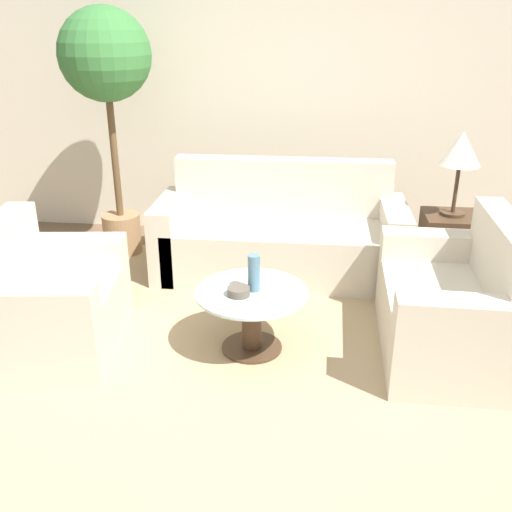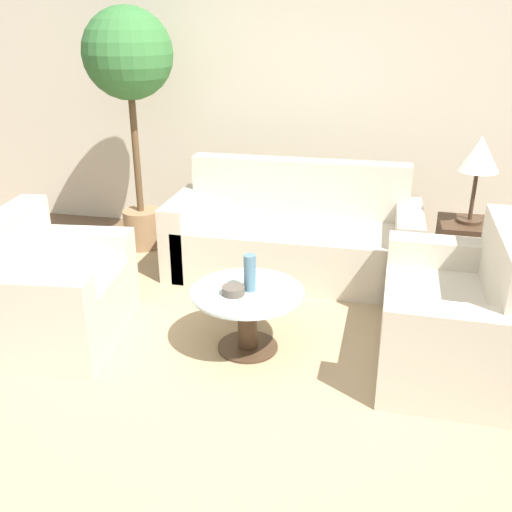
{
  "view_description": "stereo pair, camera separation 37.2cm",
  "coord_description": "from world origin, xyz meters",
  "px_view_note": "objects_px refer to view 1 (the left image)",
  "views": [
    {
      "loc": [
        0.4,
        -2.54,
        2.0
      ],
      "look_at": [
        0.03,
        0.88,
        0.55
      ],
      "focal_mm": 40.0,
      "sensor_mm": 36.0,
      "label": 1
    },
    {
      "loc": [
        0.77,
        -2.48,
        2.0
      ],
      "look_at": [
        0.03,
        0.88,
        0.55
      ],
      "focal_mm": 40.0,
      "sensor_mm": 36.0,
      "label": 2
    }
  ],
  "objects_px": {
    "coffee_table": "(252,312)",
    "potted_plant": "(107,72)",
    "loveseat": "(457,309)",
    "bowl": "(239,291)",
    "table_lamp": "(461,151)",
    "sofa_main": "(280,237)",
    "vase": "(254,273)",
    "armchair": "(47,306)"
  },
  "relations": [
    {
      "from": "potted_plant",
      "to": "bowl",
      "type": "bearing_deg",
      "value": -51.03
    },
    {
      "from": "loveseat",
      "to": "bowl",
      "type": "distance_m",
      "value": 1.38
    },
    {
      "from": "sofa_main",
      "to": "loveseat",
      "type": "height_order",
      "value": "sofa_main"
    },
    {
      "from": "table_lamp",
      "to": "bowl",
      "type": "distance_m",
      "value": 2.04
    },
    {
      "from": "sofa_main",
      "to": "bowl",
      "type": "bearing_deg",
      "value": -97.12
    },
    {
      "from": "coffee_table",
      "to": "potted_plant",
      "type": "distance_m",
      "value": 2.43
    },
    {
      "from": "bowl",
      "to": "loveseat",
      "type": "bearing_deg",
      "value": 8.02
    },
    {
      "from": "table_lamp",
      "to": "potted_plant",
      "type": "relative_size",
      "value": 0.31
    },
    {
      "from": "loveseat",
      "to": "potted_plant",
      "type": "relative_size",
      "value": 0.59
    },
    {
      "from": "sofa_main",
      "to": "loveseat",
      "type": "relative_size",
      "value": 1.62
    },
    {
      "from": "coffee_table",
      "to": "potted_plant",
      "type": "xyz_separation_m",
      "value": [
        -1.36,
        1.53,
        1.31
      ]
    },
    {
      "from": "sofa_main",
      "to": "table_lamp",
      "type": "relative_size",
      "value": 3.13
    },
    {
      "from": "loveseat",
      "to": "potted_plant",
      "type": "bearing_deg",
      "value": -116.5
    },
    {
      "from": "armchair",
      "to": "bowl",
      "type": "height_order",
      "value": "armchair"
    },
    {
      "from": "loveseat",
      "to": "vase",
      "type": "height_order",
      "value": "loveseat"
    },
    {
      "from": "loveseat",
      "to": "table_lamp",
      "type": "bearing_deg",
      "value": 173.5
    },
    {
      "from": "vase",
      "to": "bowl",
      "type": "bearing_deg",
      "value": -137.11
    },
    {
      "from": "sofa_main",
      "to": "potted_plant",
      "type": "relative_size",
      "value": 0.97
    },
    {
      "from": "armchair",
      "to": "bowl",
      "type": "relative_size",
      "value": 7.54
    },
    {
      "from": "loveseat",
      "to": "bowl",
      "type": "relative_size",
      "value": 8.8
    },
    {
      "from": "table_lamp",
      "to": "bowl",
      "type": "xyz_separation_m",
      "value": [
        -1.51,
        -1.23,
        -0.63
      ]
    },
    {
      "from": "vase",
      "to": "table_lamp",
      "type": "bearing_deg",
      "value": 38.96
    },
    {
      "from": "armchair",
      "to": "potted_plant",
      "type": "distance_m",
      "value": 2.08
    },
    {
      "from": "armchair",
      "to": "sofa_main",
      "type": "bearing_deg",
      "value": -51.76
    },
    {
      "from": "bowl",
      "to": "potted_plant",
      "type": "bearing_deg",
      "value": 128.97
    },
    {
      "from": "sofa_main",
      "to": "armchair",
      "type": "distance_m",
      "value": 1.97
    },
    {
      "from": "sofa_main",
      "to": "table_lamp",
      "type": "distance_m",
      "value": 1.55
    },
    {
      "from": "table_lamp",
      "to": "loveseat",
      "type": "bearing_deg",
      "value": -97.86
    },
    {
      "from": "armchair",
      "to": "vase",
      "type": "relative_size",
      "value": 4.5
    },
    {
      "from": "table_lamp",
      "to": "coffee_table",
      "type": "bearing_deg",
      "value": -140.98
    },
    {
      "from": "loveseat",
      "to": "table_lamp",
      "type": "relative_size",
      "value": 1.93
    },
    {
      "from": "bowl",
      "to": "table_lamp",
      "type": "bearing_deg",
      "value": 39.2
    },
    {
      "from": "table_lamp",
      "to": "potted_plant",
      "type": "bearing_deg",
      "value": 172.54
    },
    {
      "from": "loveseat",
      "to": "bowl",
      "type": "height_order",
      "value": "loveseat"
    },
    {
      "from": "potted_plant",
      "to": "vase",
      "type": "bearing_deg",
      "value": -47.77
    },
    {
      "from": "sofa_main",
      "to": "potted_plant",
      "type": "bearing_deg",
      "value": 170.29
    },
    {
      "from": "coffee_table",
      "to": "sofa_main",
      "type": "bearing_deg",
      "value": 85.75
    },
    {
      "from": "vase",
      "to": "bowl",
      "type": "distance_m",
      "value": 0.15
    },
    {
      "from": "sofa_main",
      "to": "coffee_table",
      "type": "height_order",
      "value": "sofa_main"
    },
    {
      "from": "table_lamp",
      "to": "bowl",
      "type": "bearing_deg",
      "value": -140.8
    },
    {
      "from": "coffee_table",
      "to": "table_lamp",
      "type": "xyz_separation_m",
      "value": [
        1.43,
        1.16,
        0.8
      ]
    },
    {
      "from": "sofa_main",
      "to": "vase",
      "type": "distance_m",
      "value": 1.29
    }
  ]
}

